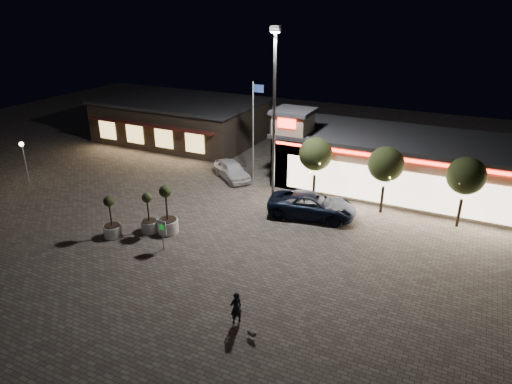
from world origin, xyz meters
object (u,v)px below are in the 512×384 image
at_px(white_sedan, 232,170).
at_px(planter_left, 149,220).
at_px(pickup_truck, 312,205).
at_px(valet_sign, 162,229).
at_px(pedestrian, 236,308).
at_px(planter_mid, 112,224).

xyz_separation_m(white_sedan, planter_left, (-0.27, -10.54, 0.06)).
height_order(pickup_truck, valet_sign, valet_sign).
bearing_deg(pedestrian, planter_left, -86.05).
xyz_separation_m(planter_left, valet_sign, (2.24, -1.55, 0.53)).
height_order(planter_left, planter_mid, planter_mid).
xyz_separation_m(pickup_truck, pedestrian, (0.65, -12.21, -0.02)).
distance_m(pickup_truck, planter_mid, 13.21).
bearing_deg(pickup_truck, valet_sign, 131.62).
height_order(planter_mid, valet_sign, planter_mid).
xyz_separation_m(pickup_truck, valet_sign, (-6.42, -8.24, 0.52)).
bearing_deg(valet_sign, pickup_truck, 52.08).
bearing_deg(pickup_truck, white_sedan, 54.84).
bearing_deg(pedestrian, valet_sign, -84.69).
distance_m(planter_left, valet_sign, 2.77).
height_order(planter_left, valet_sign, planter_left).
relative_size(pickup_truck, valet_sign, 3.10).
relative_size(pickup_truck, white_sedan, 1.33).
bearing_deg(planter_mid, pedestrian, -19.78).
height_order(pickup_truck, white_sedan, pickup_truck).
xyz_separation_m(pedestrian, planter_mid, (-10.97, 3.94, 0.03)).
bearing_deg(planter_left, pedestrian, -30.69).
height_order(pickup_truck, planter_left, planter_left).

